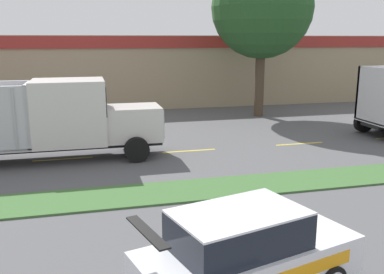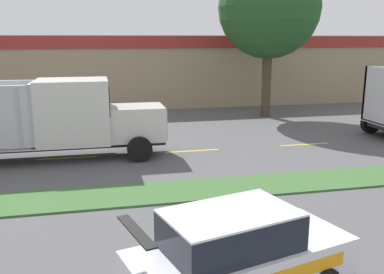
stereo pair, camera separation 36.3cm
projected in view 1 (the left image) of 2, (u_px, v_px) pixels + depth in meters
The scene contains 7 objects.
grass_verge at pixel (172, 192), 13.85m from camera, with size 120.00×2.00×0.06m, color #3D6633.
centre_line_4 at pixel (63, 159), 17.72m from camera, with size 2.40×0.14×0.01m, color yellow.
centre_line_5 at pixel (189, 151), 19.01m from camera, with size 2.40×0.14×0.01m, color yellow.
centre_line_6 at pixel (299, 144), 20.29m from camera, with size 2.40×0.14×0.01m, color yellow.
dump_truck_lead at pixel (47, 121), 17.19m from camera, with size 11.31×2.58×3.28m.
rally_car at pixel (246, 253), 8.12m from camera, with size 4.69×2.82×1.82m.
store_building_backdrop at pixel (181, 67), 35.92m from camera, with size 38.73×12.10×5.09m.
Camera 1 is at (-2.58, -2.67, 4.88)m, focal length 40.00 mm.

